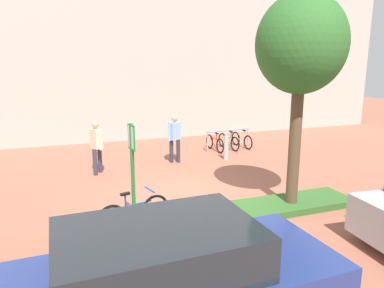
{
  "coord_description": "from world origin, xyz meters",
  "views": [
    {
      "loc": [
        -2.89,
        -8.49,
        3.41
      ],
      "look_at": [
        0.7,
        1.33,
        1.12
      ],
      "focal_mm": 33.09,
      "sensor_mm": 36.0,
      "label": 1
    }
  ],
  "objects_px": {
    "parking_sign_post": "(132,162)",
    "person_shirt_blue": "(175,136)",
    "bollard_steel": "(226,148)",
    "bike_at_sign": "(134,214)",
    "bike_rack_cluster": "(228,141)",
    "tree_sidewalk": "(301,47)",
    "person_casual_tan": "(97,144)",
    "car_navy_sedan": "(170,283)"
  },
  "relations": [
    {
      "from": "bike_rack_cluster",
      "to": "person_shirt_blue",
      "type": "bearing_deg",
      "value": -155.44
    },
    {
      "from": "bollard_steel",
      "to": "car_navy_sedan",
      "type": "height_order",
      "value": "car_navy_sedan"
    },
    {
      "from": "person_casual_tan",
      "to": "car_navy_sedan",
      "type": "bearing_deg",
      "value": -88.66
    },
    {
      "from": "tree_sidewalk",
      "to": "person_shirt_blue",
      "type": "distance_m",
      "value": 5.97
    },
    {
      "from": "bike_at_sign",
      "to": "bollard_steel",
      "type": "xyz_separation_m",
      "value": [
        4.34,
        4.58,
        0.1
      ]
    },
    {
      "from": "tree_sidewalk",
      "to": "person_casual_tan",
      "type": "height_order",
      "value": "tree_sidewalk"
    },
    {
      "from": "bollard_steel",
      "to": "car_navy_sedan",
      "type": "distance_m",
      "value": 9.01
    },
    {
      "from": "tree_sidewalk",
      "to": "parking_sign_post",
      "type": "relative_size",
      "value": 2.17
    },
    {
      "from": "parking_sign_post",
      "to": "car_navy_sedan",
      "type": "relative_size",
      "value": 0.53
    },
    {
      "from": "bike_at_sign",
      "to": "person_casual_tan",
      "type": "distance_m",
      "value": 4.45
    },
    {
      "from": "bike_rack_cluster",
      "to": "person_shirt_blue",
      "type": "distance_m",
      "value": 3.1
    },
    {
      "from": "bollard_steel",
      "to": "person_shirt_blue",
      "type": "xyz_separation_m",
      "value": [
        -1.91,
        0.29,
        0.53
      ]
    },
    {
      "from": "bollard_steel",
      "to": "person_casual_tan",
      "type": "relative_size",
      "value": 0.52
    },
    {
      "from": "person_shirt_blue",
      "to": "car_navy_sedan",
      "type": "height_order",
      "value": "person_shirt_blue"
    },
    {
      "from": "bike_rack_cluster",
      "to": "bike_at_sign",
      "type": "bearing_deg",
      "value": -130.3
    },
    {
      "from": "bollard_steel",
      "to": "person_shirt_blue",
      "type": "distance_m",
      "value": 2.0
    },
    {
      "from": "bollard_steel",
      "to": "tree_sidewalk",
      "type": "bearing_deg",
      "value": -95.98
    },
    {
      "from": "parking_sign_post",
      "to": "person_casual_tan",
      "type": "relative_size",
      "value": 1.35
    },
    {
      "from": "parking_sign_post",
      "to": "bike_rack_cluster",
      "type": "distance_m",
      "value": 8.24
    },
    {
      "from": "person_shirt_blue",
      "to": "person_casual_tan",
      "type": "bearing_deg",
      "value": -170.36
    },
    {
      "from": "bike_rack_cluster",
      "to": "tree_sidewalk",
      "type": "bearing_deg",
      "value": -102.11
    },
    {
      "from": "bike_rack_cluster",
      "to": "person_casual_tan",
      "type": "height_order",
      "value": "person_casual_tan"
    },
    {
      "from": "parking_sign_post",
      "to": "car_navy_sedan",
      "type": "bearing_deg",
      "value": -92.5
    },
    {
      "from": "tree_sidewalk",
      "to": "person_shirt_blue",
      "type": "height_order",
      "value": "tree_sidewalk"
    },
    {
      "from": "parking_sign_post",
      "to": "person_shirt_blue",
      "type": "xyz_separation_m",
      "value": [
        2.46,
        5.01,
        -0.54
      ]
    },
    {
      "from": "person_casual_tan",
      "to": "car_navy_sedan",
      "type": "relative_size",
      "value": 0.4
    },
    {
      "from": "bike_at_sign",
      "to": "person_casual_tan",
      "type": "bearing_deg",
      "value": 94.34
    },
    {
      "from": "bollard_steel",
      "to": "bike_at_sign",
      "type": "bearing_deg",
      "value": -133.5
    },
    {
      "from": "bollard_steel",
      "to": "bike_rack_cluster",
      "type": "bearing_deg",
      "value": 61.15
    },
    {
      "from": "bike_rack_cluster",
      "to": "bollard_steel",
      "type": "height_order",
      "value": "bollard_steel"
    },
    {
      "from": "parking_sign_post",
      "to": "bike_rack_cluster",
      "type": "xyz_separation_m",
      "value": [
        5.22,
        6.27,
        -1.17
      ]
    },
    {
      "from": "tree_sidewalk",
      "to": "bollard_steel",
      "type": "distance_m",
      "value": 5.87
    },
    {
      "from": "parking_sign_post",
      "to": "bollard_steel",
      "type": "relative_size",
      "value": 2.57
    },
    {
      "from": "tree_sidewalk",
      "to": "parking_sign_post",
      "type": "height_order",
      "value": "tree_sidewalk"
    },
    {
      "from": "parking_sign_post",
      "to": "person_casual_tan",
      "type": "bearing_deg",
      "value": 93.94
    },
    {
      "from": "tree_sidewalk",
      "to": "bollard_steel",
      "type": "bearing_deg",
      "value": 84.02
    },
    {
      "from": "parking_sign_post",
      "to": "person_shirt_blue",
      "type": "bearing_deg",
      "value": 63.87
    },
    {
      "from": "person_casual_tan",
      "to": "parking_sign_post",
      "type": "bearing_deg",
      "value": -86.06
    },
    {
      "from": "parking_sign_post",
      "to": "bike_at_sign",
      "type": "distance_m",
      "value": 1.18
    },
    {
      "from": "car_navy_sedan",
      "to": "bike_at_sign",
      "type": "bearing_deg",
      "value": 87.24
    },
    {
      "from": "tree_sidewalk",
      "to": "parking_sign_post",
      "type": "distance_m",
      "value": 4.51
    },
    {
      "from": "tree_sidewalk",
      "to": "bike_at_sign",
      "type": "bearing_deg",
      "value": 177.26
    }
  ]
}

